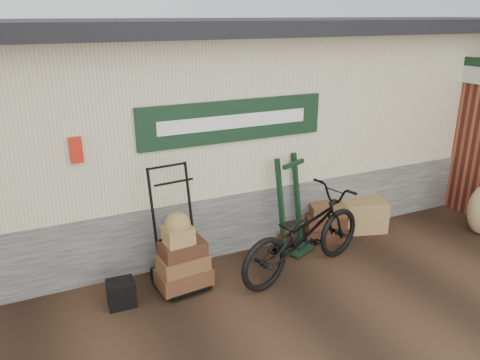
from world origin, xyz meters
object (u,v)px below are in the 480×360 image
object	(u,v)px
green_barrow	(292,205)
bicycle	(304,230)
porter_trolley	(176,227)
suitcase_stack	(325,222)
black_trunk	(121,293)
wicker_hamper	(360,215)

from	to	relation	value
green_barrow	bicycle	distance (m)	0.66
porter_trolley	suitcase_stack	distance (m)	2.48
suitcase_stack	bicycle	distance (m)	1.11
bicycle	black_trunk	bearing A→B (deg)	69.90
suitcase_stack	black_trunk	xyz separation A→B (m)	(-3.18, -0.41, -0.13)
bicycle	suitcase_stack	bearing A→B (deg)	-65.32
green_barrow	black_trunk	size ratio (longest dim) A/B	4.41
porter_trolley	wicker_hamper	xyz separation A→B (m)	(3.13, 0.29, -0.54)
green_barrow	suitcase_stack	size ratio (longest dim) A/B	2.15
black_trunk	bicycle	xyz separation A→B (m)	(2.36, -0.25, 0.46)
green_barrow	wicker_hamper	bearing A→B (deg)	-18.18
porter_trolley	suitcase_stack	xyz separation A→B (m)	(2.42, 0.23, -0.50)
suitcase_stack	wicker_hamper	world-z (taller)	suitcase_stack
wicker_hamper	bicycle	xyz separation A→B (m)	(-1.54, -0.72, 0.37)
porter_trolley	black_trunk	xyz separation A→B (m)	(-0.76, -0.18, -0.63)
wicker_hamper	bicycle	distance (m)	1.74
suitcase_stack	wicker_hamper	size ratio (longest dim) A/B	0.84
wicker_hamper	bicycle	size ratio (longest dim) A/B	0.36
porter_trolley	black_trunk	world-z (taller)	porter_trolley
green_barrow	black_trunk	bearing A→B (deg)	165.86
green_barrow	wicker_hamper	world-z (taller)	green_barrow
green_barrow	bicycle	xyz separation A→B (m)	(-0.19, -0.62, -0.08)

